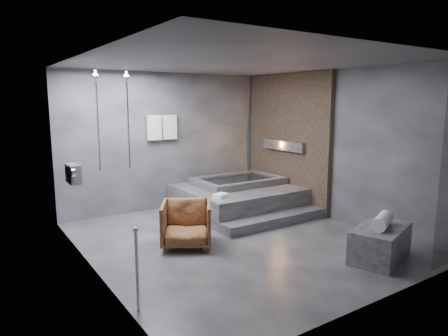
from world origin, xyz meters
TOP-DOWN VIEW (x-y plane):
  - room at (0.40, 0.24)m, footprint 5.00×5.04m
  - tub_deck at (1.05, 1.45)m, footprint 2.20×2.00m
  - tub_step at (1.05, 0.27)m, footprint 2.20×0.36m
  - concrete_bench at (1.25, -1.76)m, footprint 1.18×0.88m
  - driftwood_chair at (-0.79, 0.23)m, footprint 1.04×1.05m
  - rolled_towel at (1.23, -1.79)m, footprint 0.58×0.40m
  - deck_towel at (0.26, 0.87)m, footprint 0.31×0.27m

SIDE VIEW (x-z plane):
  - tub_step at x=1.05m, z-range 0.00..0.18m
  - concrete_bench at x=1.25m, z-range 0.00..0.47m
  - tub_deck at x=1.05m, z-range 0.00..0.50m
  - driftwood_chair at x=-0.79m, z-range 0.00..0.70m
  - deck_towel at x=0.26m, z-range 0.50..0.57m
  - rolled_towel at x=1.23m, z-range 0.47..0.67m
  - room at x=0.40m, z-range 0.32..3.14m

